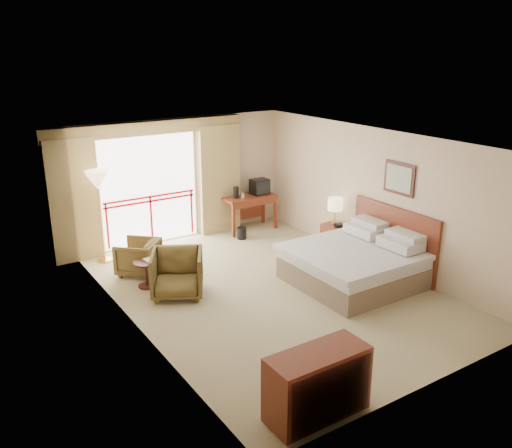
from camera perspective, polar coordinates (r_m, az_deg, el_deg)
floor at (r=9.84m, az=1.44°, el=-6.90°), size 7.00×7.00×0.00m
ceiling at (r=9.02m, az=1.58°, el=8.81°), size 7.00×7.00×0.00m
wall_back at (r=12.28m, az=-7.80°, el=4.78°), size 5.00×0.00×5.00m
wall_front at (r=6.95m, az=18.18°, el=-6.81°), size 5.00×0.00×5.00m
wall_left at (r=8.26m, az=-12.96°, el=-2.28°), size 0.00×7.00×7.00m
wall_right at (r=10.90m, az=12.42°, el=2.78°), size 0.00×7.00×7.00m
balcony_door at (r=11.99m, az=-11.18°, el=3.53°), size 2.40×0.00×2.40m
balcony_railing at (r=12.08m, az=-11.04°, el=1.74°), size 2.09×0.03×1.02m
curtain_left at (r=11.38m, az=-18.65°, el=2.37°), size 1.00×0.26×2.50m
curtain_right at (r=12.55m, az=-3.98°, el=4.73°), size 1.00×0.26×2.50m
valance at (r=11.64m, az=-11.41°, el=9.87°), size 4.40×0.22×0.28m
hvac_vent at (r=12.66m, az=-2.55°, el=9.95°), size 0.50×0.04×0.50m
bed at (r=10.13m, az=10.41°, el=-4.10°), size 2.13×2.06×0.97m
headboard at (r=10.69m, az=14.28°, el=-1.61°), size 0.06×2.10×1.30m
framed_art at (r=10.36m, az=14.84°, el=4.65°), size 0.04×0.72×0.60m
nightstand at (r=11.55m, az=8.35°, el=-1.53°), size 0.47×0.54×0.61m
table_lamp at (r=11.35m, az=8.35°, el=2.03°), size 0.31×0.31×0.55m
phone at (r=11.30m, az=8.73°, el=-0.16°), size 0.19×0.16×0.07m
desk at (r=12.78m, az=-0.88°, el=2.24°), size 1.28×0.62×0.84m
tv at (r=12.79m, az=0.40°, el=3.95°), size 0.40×0.32×0.37m
coffee_maker at (r=12.47m, az=-2.12°, el=3.33°), size 0.16×0.16×0.27m
cup at (r=12.53m, az=-1.41°, el=3.02°), size 0.09×0.09×0.11m
wastebasket at (r=12.28m, az=-1.51°, el=-0.96°), size 0.24×0.24×0.27m
armchair_far at (r=10.73m, az=-12.17°, el=-5.09°), size 1.03×1.03×0.67m
armchair_near at (r=9.74m, az=-8.18°, el=-7.37°), size 1.19×1.20×0.81m
side_table at (r=10.01m, az=-11.49°, el=-4.73°), size 0.45×0.45×0.49m
book at (r=9.95m, az=-11.55°, el=-3.89°), size 0.19×0.25×0.02m
floor_lamp at (r=11.03m, az=-16.34°, el=4.07°), size 0.48×0.48×1.87m
dresser at (r=6.65m, az=6.51°, el=-16.38°), size 1.25×0.53×0.83m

